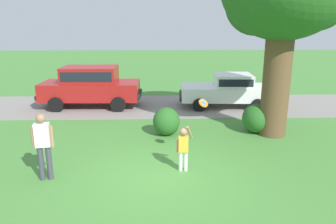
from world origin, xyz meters
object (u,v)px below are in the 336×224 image
(parked_suv, at_px, (91,85))
(adult_onlooker, at_px, (43,143))
(child_thrower, at_px, (183,146))
(frisbee, at_px, (203,103))
(parked_sedan, at_px, (228,89))

(parked_suv, bearing_deg, adult_onlooker, -87.57)
(parked_suv, relative_size, child_thrower, 3.68)
(parked_suv, relative_size, adult_onlooker, 2.72)
(child_thrower, height_order, adult_onlooker, adult_onlooker)
(adult_onlooker, bearing_deg, frisbee, 12.62)
(parked_sedan, distance_m, child_thrower, 7.35)
(frisbee, bearing_deg, parked_sedan, 72.05)
(frisbee, bearing_deg, adult_onlooker, -167.38)
(frisbee, relative_size, adult_onlooker, 0.19)
(parked_sedan, height_order, frisbee, frisbee)
(parked_suv, height_order, frisbee, parked_suv)
(parked_suv, distance_m, adult_onlooker, 7.40)
(parked_sedan, relative_size, parked_suv, 0.95)
(parked_sedan, relative_size, frisbee, 13.61)
(parked_suv, relative_size, frisbee, 14.34)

